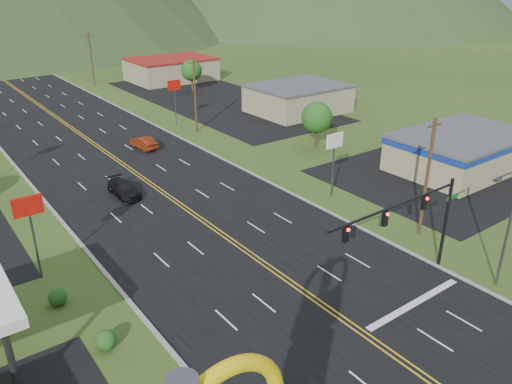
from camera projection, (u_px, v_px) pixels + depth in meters
traffic_signal at (414, 215)px, 33.23m from camera, size 13.10×0.43×7.00m
streetlight_east at (508, 220)px, 32.91m from camera, size 3.28×0.25×9.00m
building_east_near at (462, 149)px, 55.38m from camera, size 15.40×10.40×4.10m
building_east_mid at (298, 98)px, 78.61m from camera, size 14.40×11.40×4.30m
building_east_far at (171, 69)px, 102.17m from camera, size 16.40×12.40×4.50m
pole_sign_west_a at (29, 215)px, 33.96m from camera, size 2.00×0.18×6.40m
pole_sign_east_a at (334, 147)px, 47.21m from camera, size 2.00×0.18×6.40m
pole_sign_east_b at (174, 90)px, 70.78m from camera, size 2.00×0.18×6.40m
tree_east_a at (317, 118)px, 61.42m from camera, size 3.84×3.84×5.82m
tree_east_b at (191, 70)px, 91.59m from camera, size 3.84×3.84×5.82m
utility_pole_a at (427, 177)px, 40.09m from camera, size 1.60×0.28×10.00m
utility_pole_b at (195, 95)px, 67.34m from camera, size 1.60×0.28×10.00m
utility_pole_c at (91, 58)px, 96.80m from camera, size 1.60×0.28×10.00m
utility_pole_d at (36, 39)px, 126.26m from camera, size 1.60×0.28×10.00m
car_dark_mid at (124, 189)px, 48.99m from camera, size 2.01×4.86×1.41m
car_red_far at (144, 143)px, 62.34m from camera, size 1.99×4.64×1.49m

